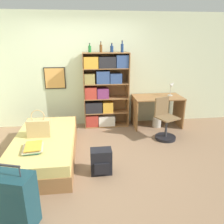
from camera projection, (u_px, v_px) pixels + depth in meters
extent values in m
plane|color=#84664C|center=(86.00, 155.00, 3.98)|extent=(14.00, 14.00, 0.00)
cube|color=beige|center=(83.00, 71.00, 5.09)|extent=(10.00, 0.06, 2.60)
cube|color=black|center=(55.00, 78.00, 5.02)|extent=(0.48, 0.02, 0.49)
cube|color=#DB994C|center=(55.00, 78.00, 5.01)|extent=(0.44, 0.01, 0.45)
cube|color=olive|center=(46.00, 152.00, 3.86)|extent=(1.03, 2.00, 0.24)
cube|color=tan|center=(44.00, 141.00, 3.79)|extent=(1.00, 1.97, 0.17)
cube|color=olive|center=(53.00, 126.00, 4.75)|extent=(1.03, 0.04, 0.41)
cube|color=tan|center=(39.00, 128.00, 3.75)|extent=(0.39, 0.16, 0.30)
torus|color=tan|center=(38.00, 116.00, 3.68)|extent=(0.23, 0.02, 0.23)
cube|color=#334C84|center=(34.00, 149.00, 3.34)|extent=(0.23, 0.36, 0.02)
cube|color=#427A4C|center=(33.00, 149.00, 3.31)|extent=(0.28, 0.37, 0.01)
cube|color=beige|center=(33.00, 148.00, 3.31)|extent=(0.35, 0.38, 0.01)
cube|color=#99894C|center=(33.00, 147.00, 3.32)|extent=(0.24, 0.34, 0.02)
cube|color=gold|center=(33.00, 146.00, 3.30)|extent=(0.28, 0.37, 0.01)
cube|color=#143842|center=(14.00, 201.00, 2.40)|extent=(0.52, 0.40, 0.66)
cylinder|color=#2D2D33|center=(20.00, 172.00, 2.25)|extent=(0.01, 0.01, 0.12)
cube|color=#2D2D33|center=(8.00, 166.00, 2.25)|extent=(0.27, 0.10, 0.02)
cube|color=olive|center=(84.00, 91.00, 5.03)|extent=(0.02, 0.33, 1.73)
cube|color=olive|center=(128.00, 90.00, 5.15)|extent=(0.02, 0.33, 1.73)
cube|color=olive|center=(106.00, 89.00, 5.24)|extent=(1.04, 0.01, 1.73)
cube|color=olive|center=(106.00, 125.00, 5.36)|extent=(1.01, 0.33, 0.02)
cube|color=olive|center=(106.00, 112.00, 5.26)|extent=(1.01, 0.33, 0.02)
cube|color=olive|center=(106.00, 98.00, 5.14)|extent=(1.01, 0.33, 0.02)
cube|color=olive|center=(106.00, 83.00, 5.03)|extent=(1.01, 0.33, 0.02)
cube|color=olive|center=(106.00, 68.00, 4.92)|extent=(1.01, 0.33, 0.02)
cube|color=olive|center=(106.00, 53.00, 4.81)|extent=(1.01, 0.33, 0.02)
cube|color=#B2382D|center=(92.00, 120.00, 5.26)|extent=(0.29, 0.25, 0.28)
cube|color=silver|center=(107.00, 120.00, 5.31)|extent=(0.39, 0.25, 0.24)
cube|color=#232328|center=(94.00, 107.00, 5.16)|extent=(0.39, 0.25, 0.25)
cube|color=gold|center=(108.00, 107.00, 5.20)|extent=(0.24, 0.25, 0.25)
cube|color=#B2382D|center=(91.00, 93.00, 5.04)|extent=(0.27, 0.25, 0.27)
cube|color=#7A336B|center=(103.00, 93.00, 5.08)|extent=(0.26, 0.25, 0.23)
cube|color=#99894C|center=(90.00, 79.00, 4.94)|extent=(0.23, 0.25, 0.23)
cube|color=#334C84|center=(103.00, 77.00, 4.96)|extent=(0.29, 0.25, 0.29)
cube|color=#334C84|center=(116.00, 78.00, 5.00)|extent=(0.27, 0.25, 0.22)
cube|color=gold|center=(91.00, 62.00, 4.83)|extent=(0.32, 0.25, 0.25)
cube|color=#232328|center=(107.00, 62.00, 4.87)|extent=(0.38, 0.25, 0.25)
cube|color=#334C84|center=(122.00, 61.00, 4.90)|extent=(0.27, 0.25, 0.28)
cylinder|color=#1E6B2D|center=(90.00, 49.00, 4.77)|extent=(0.06, 0.06, 0.14)
cylinder|color=#1E6B2D|center=(90.00, 45.00, 4.74)|extent=(0.03, 0.03, 0.04)
cylinder|color=#232328|center=(90.00, 43.00, 4.73)|extent=(0.03, 0.03, 0.02)
cylinder|color=brown|center=(101.00, 49.00, 4.79)|extent=(0.06, 0.06, 0.16)
cylinder|color=brown|center=(101.00, 43.00, 4.75)|extent=(0.02, 0.02, 0.05)
cylinder|color=#232328|center=(101.00, 42.00, 4.74)|extent=(0.03, 0.03, 0.02)
cylinder|color=navy|center=(112.00, 49.00, 4.83)|extent=(0.07, 0.07, 0.14)
cylinder|color=navy|center=(112.00, 45.00, 4.80)|extent=(0.03, 0.03, 0.04)
cylinder|color=#232328|center=(112.00, 43.00, 4.79)|extent=(0.03, 0.03, 0.02)
cylinder|color=navy|center=(122.00, 48.00, 4.79)|extent=(0.06, 0.06, 0.18)
cylinder|color=navy|center=(122.00, 43.00, 4.75)|extent=(0.03, 0.03, 0.06)
cylinder|color=#232328|center=(122.00, 41.00, 4.74)|extent=(0.03, 0.03, 0.02)
cube|color=olive|center=(158.00, 97.00, 5.12)|extent=(1.14, 0.66, 0.02)
cube|color=olive|center=(134.00, 113.00, 5.17)|extent=(0.03, 0.62, 0.71)
cube|color=olive|center=(179.00, 111.00, 5.30)|extent=(0.03, 0.62, 0.71)
cylinder|color=#ADA89E|center=(170.00, 95.00, 5.19)|extent=(0.12, 0.12, 0.02)
cylinder|color=#ADA89E|center=(170.00, 90.00, 5.15)|extent=(0.02, 0.02, 0.24)
cone|color=#ADA89E|center=(172.00, 84.00, 5.10)|extent=(0.14, 0.10, 0.14)
cylinder|color=black|center=(165.00, 137.00, 4.63)|extent=(0.43, 0.43, 0.06)
cylinder|color=#333338|center=(166.00, 129.00, 4.57)|extent=(0.05, 0.05, 0.46)
cube|color=brown|center=(167.00, 118.00, 4.49)|extent=(0.51, 0.51, 0.03)
cube|color=brown|center=(162.00, 106.00, 4.57)|extent=(0.34, 0.17, 0.38)
cube|color=black|center=(101.00, 161.00, 3.41)|extent=(0.33, 0.21, 0.41)
cube|color=black|center=(102.00, 169.00, 3.32)|extent=(0.23, 0.03, 0.18)
cylinder|color=#B7B2A8|center=(157.00, 122.00, 5.25)|extent=(0.21, 0.21, 0.24)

